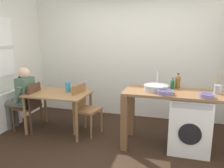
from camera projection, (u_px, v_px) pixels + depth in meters
name	position (u px, v px, depth m)	size (l,w,h in m)	color
ground_plane	(101.00, 151.00, 3.48)	(5.46, 5.46, 0.00)	black
wall_back	(126.00, 55.00, 4.84)	(4.60, 0.10, 2.70)	silver
radiator	(5.00, 112.00, 4.23)	(0.10, 0.80, 0.70)	white
dining_table	(59.00, 98.00, 4.08)	(1.10, 0.76, 0.74)	#9E7042
chair_person_seat	(30.00, 104.00, 4.17)	(0.41, 0.41, 0.90)	#4C3323
chair_opposite	(84.00, 106.00, 4.05)	(0.47, 0.47, 0.90)	olive
seated_person	(22.00, 95.00, 4.17)	(0.50, 0.52, 1.20)	#595651
kitchen_counter	(159.00, 101.00, 3.51)	(1.50, 0.68, 0.92)	brown
washing_machine	(189.00, 123.00, 3.45)	(0.60, 0.61, 0.86)	white
sink_basin	(156.00, 88.00, 3.48)	(0.38, 0.38, 0.09)	#9EA0A5
tap	(157.00, 80.00, 3.63)	(0.02, 0.02, 0.28)	#B2B2B7
bottle_tall_green	(172.00, 84.00, 3.58)	(0.06, 0.06, 0.18)	#19592D
bottle_squat_brown	(178.00, 81.00, 3.64)	(0.08, 0.08, 0.25)	brown
mixing_bowl	(165.00, 92.00, 3.25)	(0.23, 0.23, 0.06)	slate
utensil_crock	(218.00, 89.00, 3.28)	(0.11, 0.11, 0.30)	gray
colander	(207.00, 95.00, 3.08)	(0.20, 0.20, 0.06)	slate
vase	(68.00, 87.00, 4.10)	(0.09, 0.09, 0.19)	teal
scissors	(170.00, 93.00, 3.34)	(0.15, 0.06, 0.01)	#B2B2B7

